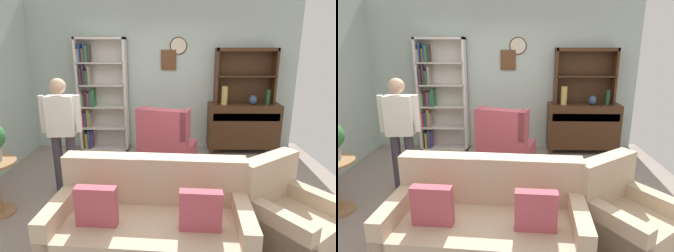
% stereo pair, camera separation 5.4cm
% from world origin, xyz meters
% --- Properties ---
extents(ground_plane, '(5.40, 4.60, 0.02)m').
position_xyz_m(ground_plane, '(0.00, 0.00, -0.01)').
color(ground_plane, gray).
extents(wall_back, '(5.00, 0.09, 2.80)m').
position_xyz_m(wall_back, '(0.00, 2.13, 1.40)').
color(wall_back, '#ADC1B7').
rests_on(wall_back, ground_plane).
extents(area_rug, '(2.45, 2.12, 0.01)m').
position_xyz_m(area_rug, '(0.20, -0.30, 0.00)').
color(area_rug, brown).
rests_on(area_rug, ground_plane).
extents(bookshelf, '(0.90, 0.30, 2.10)m').
position_xyz_m(bookshelf, '(-1.21, 1.95, 1.05)').
color(bookshelf, silver).
rests_on(bookshelf, ground_plane).
extents(sideboard, '(1.30, 0.45, 0.92)m').
position_xyz_m(sideboard, '(1.49, 1.86, 0.51)').
color(sideboard, '#422816').
rests_on(sideboard, ground_plane).
extents(sideboard_hutch, '(1.10, 0.26, 1.00)m').
position_xyz_m(sideboard_hutch, '(1.49, 1.97, 1.56)').
color(sideboard_hutch, '#422816').
rests_on(sideboard_hutch, sideboard).
extents(vase_tall, '(0.11, 0.11, 0.33)m').
position_xyz_m(vase_tall, '(1.10, 1.78, 1.09)').
color(vase_tall, tan).
rests_on(vase_tall, sideboard).
extents(vase_round, '(0.15, 0.15, 0.17)m').
position_xyz_m(vase_round, '(1.62, 1.79, 1.01)').
color(vase_round, '#33476B').
rests_on(vase_round, sideboard).
extents(bottle_wine, '(0.07, 0.07, 0.27)m').
position_xyz_m(bottle_wine, '(1.88, 1.77, 1.06)').
color(bottle_wine, '#194223').
rests_on(bottle_wine, sideboard).
extents(couch_floral, '(1.85, 0.97, 0.90)m').
position_xyz_m(couch_floral, '(-0.05, -1.01, 0.31)').
color(couch_floral, '#C6AD8E').
rests_on(couch_floral, ground_plane).
extents(armchair_floral, '(1.06, 1.07, 0.88)m').
position_xyz_m(armchair_floral, '(1.28, -0.87, 0.29)').
color(armchair_floral, '#C6AD8E').
rests_on(armchair_floral, ground_plane).
extents(wingback_chair, '(0.98, 0.99, 1.05)m').
position_xyz_m(wingback_chair, '(0.07, 0.94, 0.38)').
color(wingback_chair, '#B74C5B').
rests_on(wingback_chair, ground_plane).
extents(person_reading, '(0.52, 0.23, 1.56)m').
position_xyz_m(person_reading, '(-1.28, 0.21, 0.91)').
color(person_reading, '#38333D').
rests_on(person_reading, ground_plane).
extents(coffee_table, '(0.80, 0.50, 0.42)m').
position_xyz_m(coffee_table, '(0.09, -0.12, 0.35)').
color(coffee_table, '#422816').
rests_on(coffee_table, ground_plane).
extents(book_stack, '(0.22, 0.15, 0.08)m').
position_xyz_m(book_stack, '(0.06, -0.09, 0.46)').
color(book_stack, '#CC7233').
rests_on(book_stack, coffee_table).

